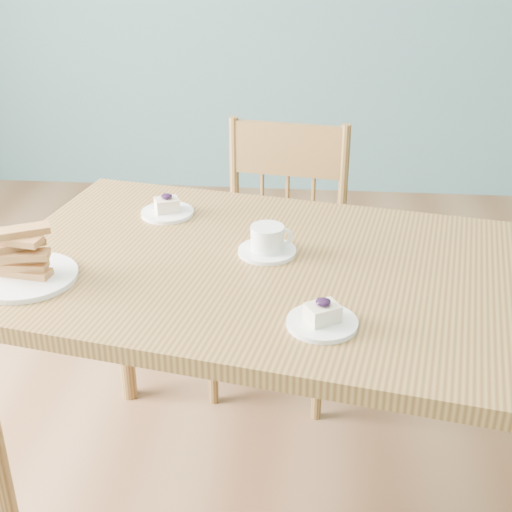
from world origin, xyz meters
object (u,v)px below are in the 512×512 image
cheesecake_plate_far (167,209)px  coffee_cup (268,242)px  dining_chair (279,260)px  dining_table (299,297)px  cheesecake_plate_near (322,319)px  biscotti_plate (24,263)px

cheesecake_plate_far → coffee_cup: size_ratio=1.01×
coffee_cup → dining_chair: bearing=77.5°
dining_table → cheesecake_plate_near: size_ratio=10.82×
coffee_cup → biscotti_plate: size_ratio=0.61×
dining_chair → cheesecake_plate_near: size_ratio=6.21×
dining_chair → cheesecake_plate_near: dining_chair is taller
biscotti_plate → coffee_cup: bearing=18.5°
dining_table → dining_chair: (-0.08, 0.65, -0.24)m
cheesecake_plate_far → dining_chair: bearing=51.2°
dining_chair → cheesecake_plate_far: dining_chair is taller
cheesecake_plate_near → coffee_cup: bearing=112.7°
dining_table → cheesecake_plate_far: (-0.37, 0.29, 0.09)m
cheesecake_plate_near → biscotti_plate: (-0.67, 0.14, 0.03)m
dining_table → cheesecake_plate_near: cheesecake_plate_near is taller
coffee_cup → dining_table: bearing=-55.2°
dining_table → coffee_cup: coffee_cup is taller
dining_table → cheesecake_plate_near: bearing=-66.9°
cheesecake_plate_near → biscotti_plate: bearing=168.4°
cheesecake_plate_far → dining_table: bearing=-37.6°
cheesecake_plate_far → biscotti_plate: biscotti_plate is taller
dining_chair → biscotti_plate: 0.99m
dining_table → coffee_cup: 0.15m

